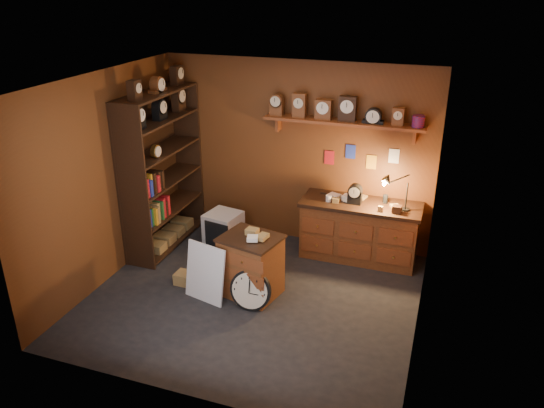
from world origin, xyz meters
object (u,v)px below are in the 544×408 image
(shelving_unit, at_px, (160,164))
(low_cabinet, at_px, (251,264))
(workbench, at_px, (360,227))
(big_round_clock, at_px, (251,290))

(shelving_unit, bearing_deg, low_cabinet, -27.43)
(workbench, bearing_deg, shelving_unit, -170.13)
(shelving_unit, height_order, workbench, shelving_unit)
(low_cabinet, height_order, big_round_clock, low_cabinet)
(big_round_clock, bearing_deg, low_cabinet, 109.98)
(big_round_clock, bearing_deg, workbench, 59.64)
(workbench, height_order, big_round_clock, workbench)
(workbench, distance_m, low_cabinet, 1.78)
(low_cabinet, bearing_deg, big_round_clock, -57.11)
(big_round_clock, bearing_deg, shelving_unit, 146.88)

